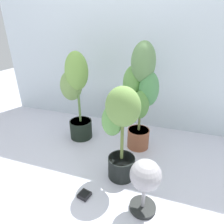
{
  "coord_description": "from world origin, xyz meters",
  "views": [
    {
      "loc": [
        0.58,
        -1.26,
        1.14
      ],
      "look_at": [
        0.09,
        0.21,
        0.43
      ],
      "focal_mm": 30.11,
      "sensor_mm": 36.0,
      "label": 1
    }
  ],
  "objects_px": {
    "potted_plant_back_right": "(141,92)",
    "hygrometer_box": "(84,195)",
    "potted_plant_front_right": "(120,128)",
    "potted_plant_back_left": "(76,92)",
    "floor_fan": "(145,178)"
  },
  "relations": [
    {
      "from": "potted_plant_back_right",
      "to": "hygrometer_box",
      "type": "bearing_deg",
      "value": -108.13
    },
    {
      "from": "potted_plant_front_right",
      "to": "hygrometer_box",
      "type": "xyz_separation_m",
      "value": [
        -0.18,
        -0.29,
        -0.44
      ]
    },
    {
      "from": "potted_plant_back_left",
      "to": "hygrometer_box",
      "type": "distance_m",
      "value": 0.99
    },
    {
      "from": "potted_plant_back_left",
      "to": "floor_fan",
      "type": "height_order",
      "value": "potted_plant_back_left"
    },
    {
      "from": "potted_plant_back_right",
      "to": "hygrometer_box",
      "type": "height_order",
      "value": "potted_plant_back_right"
    },
    {
      "from": "potted_plant_back_right",
      "to": "potted_plant_back_left",
      "type": "bearing_deg",
      "value": 179.98
    },
    {
      "from": "potted_plant_front_right",
      "to": "potted_plant_back_right",
      "type": "height_order",
      "value": "potted_plant_back_right"
    },
    {
      "from": "hygrometer_box",
      "to": "floor_fan",
      "type": "bearing_deg",
      "value": 16.66
    },
    {
      "from": "potted_plant_back_right",
      "to": "floor_fan",
      "type": "xyz_separation_m",
      "value": [
        0.18,
        -0.7,
        -0.32
      ]
    },
    {
      "from": "potted_plant_back_right",
      "to": "hygrometer_box",
      "type": "distance_m",
      "value": 0.97
    },
    {
      "from": "potted_plant_back_left",
      "to": "floor_fan",
      "type": "relative_size",
      "value": 2.34
    },
    {
      "from": "potted_plant_front_right",
      "to": "potted_plant_back_right",
      "type": "xyz_separation_m",
      "value": [
        0.06,
        0.44,
        0.14
      ]
    },
    {
      "from": "potted_plant_back_right",
      "to": "potted_plant_front_right",
      "type": "bearing_deg",
      "value": -97.95
    },
    {
      "from": "potted_plant_front_right",
      "to": "potted_plant_back_left",
      "type": "xyz_separation_m",
      "value": [
        -0.6,
        0.44,
        0.07
      ]
    },
    {
      "from": "potted_plant_front_right",
      "to": "potted_plant_back_left",
      "type": "bearing_deg",
      "value": 143.45
    }
  ]
}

